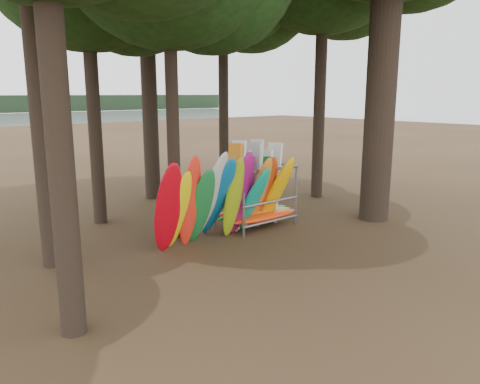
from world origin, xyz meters
TOP-DOWN VIEW (x-y plane):
  - ground at (0.00, 0.00)m, footprint 120.00×120.00m
  - kayak_row at (-0.91, 1.47)m, footprint 4.99×2.15m
  - storage_rack at (0.78, 2.07)m, footprint 3.07×1.58m

SIDE VIEW (x-z plane):
  - ground at x=0.00m, z-range 0.00..0.00m
  - storage_rack at x=0.78m, z-range -0.48..2.44m
  - kayak_row at x=-0.91m, z-range -0.20..2.75m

